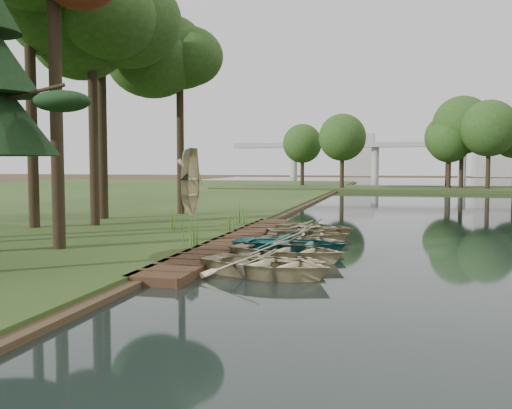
% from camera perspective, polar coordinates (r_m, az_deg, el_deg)
% --- Properties ---
extents(ground, '(300.00, 300.00, 0.00)m').
position_cam_1_polar(ground, '(21.98, 1.89, -4.30)').
color(ground, '#3D2F1D').
extents(boardwalk, '(1.60, 16.00, 0.30)m').
position_cam_1_polar(boardwalk, '(22.33, -2.14, -3.78)').
color(boardwalk, '#392516').
rests_on(boardwalk, ground).
extents(peninsula, '(50.00, 14.00, 0.45)m').
position_cam_1_polar(peninsula, '(71.45, 16.46, 1.47)').
color(peninsula, '#2E3E1B').
rests_on(peninsula, ground).
extents(far_trees, '(45.60, 5.60, 8.80)m').
position_cam_1_polar(far_trees, '(71.37, 13.87, 6.50)').
color(far_trees, black).
rests_on(far_trees, peninsula).
extents(bridge, '(95.90, 4.00, 8.60)m').
position_cam_1_polar(bridge, '(141.57, 16.85, 5.41)').
color(bridge, '#A5A5A0').
rests_on(bridge, ground).
extents(building_a, '(10.00, 8.00, 18.00)m').
position_cam_1_polar(building_a, '(163.42, 22.70, 5.74)').
color(building_a, '#A5A5A0').
rests_on(building_a, ground).
extents(building_b, '(8.00, 8.00, 12.00)m').
position_cam_1_polar(building_b, '(166.59, 10.38, 4.91)').
color(building_b, '#A5A5A0').
rests_on(building_b, ground).
extents(rowboat_0, '(4.55, 3.81, 0.81)m').
position_cam_1_polar(rowboat_0, '(16.07, 1.03, -5.74)').
color(rowboat_0, beige).
rests_on(rowboat_0, water).
extents(rowboat_1, '(3.59, 3.01, 0.64)m').
position_cam_1_polar(rowboat_1, '(17.29, 2.41, -5.34)').
color(rowboat_1, beige).
rests_on(rowboat_1, water).
extents(rowboat_2, '(4.41, 3.60, 0.80)m').
position_cam_1_polar(rowboat_2, '(18.62, 3.18, -4.42)').
color(rowboat_2, beige).
rests_on(rowboat_2, water).
extents(rowboat_3, '(4.11, 3.03, 0.82)m').
position_cam_1_polar(rowboat_3, '(20.11, 3.43, -3.76)').
color(rowboat_3, teal).
rests_on(rowboat_3, water).
extents(rowboat_4, '(3.76, 2.96, 0.71)m').
position_cam_1_polar(rowboat_4, '(21.42, 4.45, -3.44)').
color(rowboat_4, beige).
rests_on(rowboat_4, water).
extents(rowboat_5, '(3.68, 2.87, 0.70)m').
position_cam_1_polar(rowboat_5, '(23.21, 5.25, -2.88)').
color(rowboat_5, beige).
rests_on(rowboat_5, water).
extents(rowboat_6, '(4.22, 3.73, 0.72)m').
position_cam_1_polar(rowboat_6, '(24.60, 5.20, -2.46)').
color(rowboat_6, beige).
rests_on(rowboat_6, water).
extents(rowboat_7, '(4.38, 3.76, 0.76)m').
position_cam_1_polar(rowboat_7, '(25.67, 6.02, -2.15)').
color(rowboat_7, beige).
rests_on(rowboat_7, water).
extents(stored_rowboat, '(3.80, 2.75, 0.78)m').
position_cam_1_polar(stored_rowboat, '(30.07, -6.37, -0.77)').
color(stored_rowboat, beige).
rests_on(stored_rowboat, bank).
extents(tree_4, '(4.94, 4.94, 11.84)m').
position_cam_1_polar(tree_4, '(28.90, -16.15, 17.42)').
color(tree_4, black).
rests_on(tree_4, bank).
extents(tree_6, '(5.06, 5.06, 11.41)m').
position_cam_1_polar(tree_6, '(34.39, -7.65, 14.54)').
color(tree_6, black).
rests_on(tree_6, bank).
extents(reeds_0, '(0.60, 0.60, 1.00)m').
position_cam_1_polar(reeds_0, '(20.47, -6.52, -2.68)').
color(reeds_0, '#3F661E').
rests_on(reeds_0, bank).
extents(reeds_1, '(0.60, 0.60, 0.97)m').
position_cam_1_polar(reeds_1, '(24.87, -2.84, -1.52)').
color(reeds_1, '#3F661E').
rests_on(reeds_1, bank).
extents(reeds_2, '(0.60, 0.60, 1.00)m').
position_cam_1_polar(reeds_2, '(25.34, -8.08, -1.42)').
color(reeds_2, '#3F661E').
rests_on(reeds_2, bank).
extents(reeds_3, '(0.60, 0.60, 0.99)m').
position_cam_1_polar(reeds_3, '(28.01, -1.45, -0.87)').
color(reeds_3, '#3F661E').
rests_on(reeds_3, bank).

